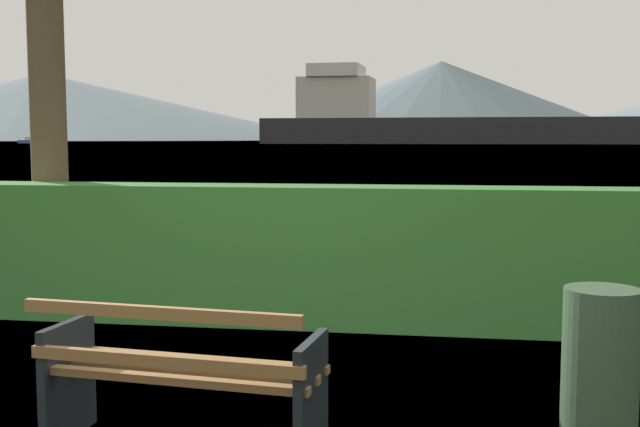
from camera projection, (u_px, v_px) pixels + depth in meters
water_surface at (439, 142)px, 305.33m from camera, size 620.00×620.00×0.00m
park_bench at (181, 378)px, 4.26m from camera, size 1.59×0.73×0.87m
hedge_row at (290, 255)px, 7.25m from camera, size 8.65×0.61×1.28m
trash_bin at (600, 360)px, 4.58m from camera, size 0.44×0.44×0.85m
cargo_ship_large at (434, 122)px, 215.14m from camera, size 113.00×21.14×21.82m
fishing_boat_near at (30, 141)px, 233.51m from camera, size 7.72×3.30×1.85m
distant_hills at (425, 101)px, 528.90m from camera, size 948.77×425.62×58.13m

